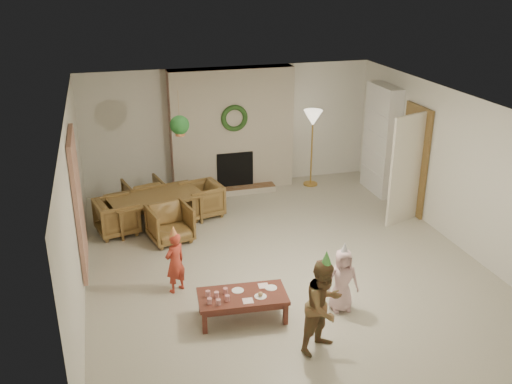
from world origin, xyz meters
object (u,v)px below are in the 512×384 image
object	(u,v)px
coffee_table_top	(242,296)
child_pink	(342,280)
dining_table	(156,210)
child_red	(175,263)
dining_chair_near	(170,224)
child_plaid	(324,306)
dining_chair_right	(202,200)
dining_chair_left	(117,217)
dining_chair_far	(144,195)

from	to	relation	value
coffee_table_top	child_pink	xyz separation A→B (m)	(1.34, -0.16, 0.12)
dining_table	child_red	distance (m)	2.32
dining_chair_near	child_plaid	size ratio (longest dim) A/B	0.57
coffee_table_top	child_red	distance (m)	1.19
coffee_table_top	child_red	world-z (taller)	child_red
coffee_table_top	child_pink	distance (m)	1.36
dining_chair_right	child_plaid	distance (m)	4.36
dining_chair_left	dining_chair_right	xyz separation A→B (m)	(1.56, 0.36, 0.00)
dining_chair_right	coffee_table_top	xyz separation A→B (m)	(-0.09, -3.42, 0.02)
dining_chair_far	child_red	bearing A→B (deg)	80.62
dining_chair_far	child_pink	bearing A→B (deg)	106.34
dining_table	dining_chair_right	size ratio (longest dim) A/B	2.34
dining_chair_near	child_plaid	xyz separation A→B (m)	(1.40, -3.40, 0.29)
coffee_table_top	child_pink	world-z (taller)	child_pink
dining_chair_near	child_plaid	bearing A→B (deg)	-80.55
coffee_table_top	child_red	xyz separation A→B (m)	(-0.75, 0.91, 0.13)
dining_chair_left	child_red	distance (m)	2.27
dining_chair_near	dining_chair_left	size ratio (longest dim) A/B	1.00
dining_chair_left	child_plaid	distance (m)	4.54
dining_chair_right	dining_table	bearing A→B (deg)	-90.00
dining_chair_near	child_pink	size ratio (longest dim) A/B	0.77
dining_chair_near	child_pink	xyz separation A→B (m)	(1.96, -2.68, 0.14)
dining_chair_far	child_red	xyz separation A→B (m)	(0.18, -3.00, 0.14)
child_red	dining_table	bearing A→B (deg)	-121.37
coffee_table_top	child_red	bearing A→B (deg)	134.26
dining_chair_near	dining_chair_right	size ratio (longest dim) A/B	1.00
child_red	child_pink	world-z (taller)	child_red
dining_chair_near	child_red	distance (m)	1.63
dining_chair_near	child_red	world-z (taller)	child_red
dining_chair_far	dining_chair_left	xyz separation A→B (m)	(-0.53, -0.85, 0.00)
dining_chair_far	dining_chair_left	bearing A→B (deg)	45.00
dining_chair_left	dining_chair_right	bearing A→B (deg)	-90.00
dining_chair_far	dining_chair_left	distance (m)	1.01
dining_chair_near	dining_chair_left	distance (m)	1.01
dining_chair_near	coffee_table_top	bearing A→B (deg)	-89.16
dining_chair_far	coffee_table_top	xyz separation A→B (m)	(0.93, -3.91, 0.02)
child_plaid	child_pink	world-z (taller)	child_plaid
dining_chair_far	coffee_table_top	bearing A→B (deg)	90.55
dining_table	dining_chair_near	distance (m)	0.71
dining_chair_right	coffee_table_top	size ratio (longest dim) A/B	0.59
dining_chair_left	dining_chair_right	distance (m)	1.60
dining_chair_near	dining_chair_right	distance (m)	1.14
dining_chair_right	child_red	world-z (taller)	child_red
dining_chair_left	dining_chair_far	bearing A→B (deg)	-45.00
dining_chair_right	child_red	size ratio (longest dim) A/B	0.76
dining_chair_near	dining_chair_right	xyz separation A→B (m)	(0.71, 0.89, 0.00)
dining_chair_left	coffee_table_top	world-z (taller)	dining_chair_left
dining_chair_left	child_plaid	world-z (taller)	child_plaid
dining_chair_left	dining_chair_right	size ratio (longest dim) A/B	1.00
coffee_table_top	child_plaid	bearing A→B (deg)	-43.49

